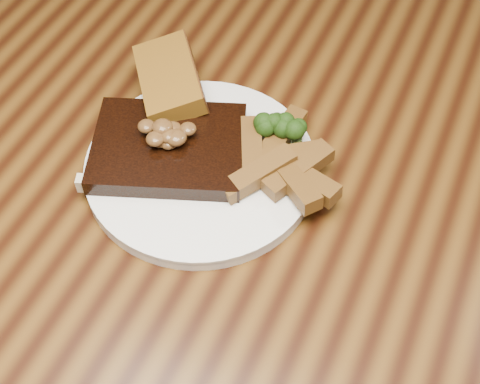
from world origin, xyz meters
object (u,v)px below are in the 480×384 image
object	(u,v)px
steak	(169,149)
potato_wedges	(264,170)
plate	(201,168)
dining_table	(247,243)
garlic_bread	(170,92)

from	to	relation	value
steak	potato_wedges	xyz separation A→B (m)	(0.11, 0.02, -0.00)
plate	potato_wedges	xyz separation A→B (m)	(0.07, 0.01, 0.02)
dining_table	steak	distance (m)	0.15
plate	steak	xyz separation A→B (m)	(-0.04, -0.00, 0.02)
steak	garlic_bread	bearing A→B (deg)	95.82
dining_table	steak	xyz separation A→B (m)	(-0.10, 0.01, 0.12)
steak	garlic_bread	distance (m)	0.09
steak	potato_wedges	distance (m)	0.11
plate	potato_wedges	size ratio (longest dim) A/B	2.31
dining_table	potato_wedges	distance (m)	0.12
plate	steak	size ratio (longest dim) A/B	1.55
garlic_bread	potato_wedges	bearing A→B (deg)	28.97
plate	steak	bearing A→B (deg)	-175.22
dining_table	plate	xyz separation A→B (m)	(-0.06, 0.01, 0.10)
garlic_bread	potato_wedges	distance (m)	0.16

